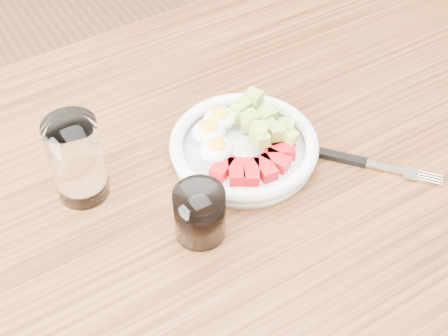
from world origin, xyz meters
The scene contains 5 objects.
dining_table centered at (0.00, 0.00, 0.67)m, with size 1.50×0.90×0.77m.
bowl centered at (0.04, 0.04, 0.79)m, with size 0.23×0.23×0.06m.
fork centered at (0.18, -0.06, 0.77)m, with size 0.15×0.18×0.01m.
water_glass centered at (-0.19, 0.10, 0.84)m, with size 0.07×0.07×0.13m, color white.
coffee_glass centered at (-0.09, -0.05, 0.81)m, with size 0.07×0.07×0.08m.
Camera 1 is at (-0.33, -0.51, 1.46)m, focal length 50.00 mm.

